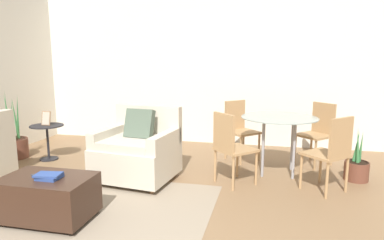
{
  "coord_description": "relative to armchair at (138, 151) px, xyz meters",
  "views": [
    {
      "loc": [
        1.06,
        -2.16,
        1.54
      ],
      "look_at": [
        0.09,
        2.11,
        0.75
      ],
      "focal_mm": 32.0,
      "sensor_mm": 36.0,
      "label": 1
    }
  ],
  "objects": [
    {
      "name": "potted_plant_small",
      "position": [
        2.74,
        0.59,
        -0.21
      ],
      "size": [
        0.3,
        0.3,
        0.69
      ],
      "color": "brown",
      "rests_on": "ground_plane"
    },
    {
      "name": "dining_chair_far_left",
      "position": [
        1.17,
        1.23,
        0.15
      ],
      "size": [
        0.59,
        0.59,
        0.9
      ],
      "color": "tan",
      "rests_on": "ground_plane"
    },
    {
      "name": "armchair",
      "position": [
        0.0,
        0.0,
        0.0
      ],
      "size": [
        1.02,
        0.95,
        0.92
      ],
      "color": "beige",
      "rests_on": "ground_plane"
    },
    {
      "name": "dining_table",
      "position": [
        1.75,
        0.65,
        0.3
      ],
      "size": [
        1.0,
        1.0,
        0.77
      ],
      "color": "#8C9E99",
      "rests_on": "ground_plane"
    },
    {
      "name": "ottoman",
      "position": [
        -0.42,
        -1.25,
        -0.14
      ],
      "size": [
        0.85,
        0.55,
        0.43
      ],
      "color": "#382319",
      "rests_on": "ground_plane"
    },
    {
      "name": "dining_chair_near_left",
      "position": [
        1.17,
        0.07,
        0.15
      ],
      "size": [
        0.59,
        0.59,
        0.9
      ],
      "color": "tan",
      "rests_on": "ground_plane"
    },
    {
      "name": "dining_chair_near_right",
      "position": [
        2.33,
        0.07,
        0.15
      ],
      "size": [
        0.59,
        0.59,
        0.9
      ],
      "color": "tan",
      "rests_on": "ground_plane"
    },
    {
      "name": "book_stack",
      "position": [
        -0.37,
        -1.29,
        0.09
      ],
      "size": [
        0.25,
        0.19,
        0.05
      ],
      "color": "#2D478C",
      "rests_on": "ottoman"
    },
    {
      "name": "dining_chair_far_right",
      "position": [
        2.33,
        1.23,
        0.15
      ],
      "size": [
        0.59,
        0.59,
        0.9
      ],
      "color": "tan",
      "rests_on": "ground_plane"
    },
    {
      "name": "picture_frame",
      "position": [
        -1.68,
        0.52,
        0.28
      ],
      "size": [
        0.14,
        0.07,
        0.21
      ],
      "color": "#8C6647",
      "rests_on": "side_table"
    },
    {
      "name": "tv_remote_primary",
      "position": [
        -0.53,
        -1.2,
        0.06
      ],
      "size": [
        0.14,
        0.15,
        0.01
      ],
      "color": "#333338",
      "rests_on": "ottoman"
    },
    {
      "name": "wall_back",
      "position": [
        0.55,
        2.17,
        1.01
      ],
      "size": [
        12.0,
        0.06,
        2.75
      ],
      "color": "silver",
      "rests_on": "ground_plane"
    },
    {
      "name": "side_table",
      "position": [
        -1.68,
        0.52,
        0.02
      ],
      "size": [
        0.49,
        0.49,
        0.54
      ],
      "color": "black",
      "rests_on": "ground_plane"
    },
    {
      "name": "area_rug",
      "position": [
        -0.21,
        -0.95,
        -0.37
      ],
      "size": [
        2.62,
        1.84,
        0.01
      ],
      "color": "gray",
      "rests_on": "ground_plane"
    },
    {
      "name": "potted_plant",
      "position": [
        -2.27,
        0.48,
        -0.16
      ],
      "size": [
        0.43,
        0.43,
        1.06
      ],
      "color": "brown",
      "rests_on": "ground_plane"
    }
  ]
}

